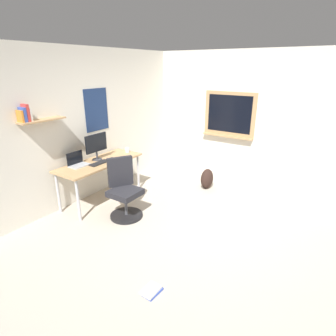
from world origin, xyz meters
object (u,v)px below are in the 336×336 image
(laptop, at_px, (78,162))
(coffee_mug, at_px, (127,150))
(keyboard, at_px, (100,163))
(desk, at_px, (100,165))
(book_stack_on_floor, at_px, (151,291))
(backpack, at_px, (207,179))
(monitor_primary, at_px, (96,145))
(office_chair, at_px, (124,192))
(computer_mouse, at_px, (111,158))

(laptop, xyz_separation_m, coffee_mug, (1.03, -0.17, -0.01))
(laptop, xyz_separation_m, keyboard, (0.27, -0.22, -0.04))
(desk, relative_size, laptop, 5.04)
(laptop, distance_m, book_stack_on_floor, 2.52)
(desk, xyz_separation_m, backpack, (1.50, -1.34, -0.46))
(monitor_primary, relative_size, backpack, 1.16)
(office_chair, relative_size, laptop, 3.06)
(laptop, height_order, computer_mouse, laptop)
(coffee_mug, relative_size, backpack, 0.23)
(desk, height_order, office_chair, office_chair)
(laptop, xyz_separation_m, monitor_primary, (0.39, -0.05, 0.22))
(office_chair, bearing_deg, coffee_mug, 38.09)
(office_chair, bearing_deg, laptop, 100.58)
(office_chair, height_order, keyboard, office_chair)
(office_chair, distance_m, monitor_primary, 1.03)
(monitor_primary, distance_m, coffee_mug, 0.69)
(office_chair, bearing_deg, computer_mouse, 58.17)
(desk, height_order, monitor_primary, monitor_primary)
(computer_mouse, bearing_deg, laptop, 158.07)
(backpack, bearing_deg, office_chair, 159.64)
(desk, relative_size, book_stack_on_floor, 6.77)
(monitor_primary, distance_m, book_stack_on_floor, 2.72)
(desk, bearing_deg, monitor_primary, 68.33)
(keyboard, distance_m, backpack, 2.10)
(office_chair, bearing_deg, book_stack_on_floor, -128.83)
(computer_mouse, bearing_deg, book_stack_on_floor, -126.74)
(laptop, relative_size, coffee_mug, 3.37)
(keyboard, bearing_deg, monitor_primary, 56.14)
(computer_mouse, bearing_deg, coffee_mug, 5.97)
(monitor_primary, height_order, computer_mouse, monitor_primary)
(book_stack_on_floor, bearing_deg, office_chair, 51.17)
(desk, distance_m, coffee_mug, 0.69)
(office_chair, height_order, coffee_mug, office_chair)
(computer_mouse, bearing_deg, keyboard, 180.00)
(office_chair, xyz_separation_m, computer_mouse, (0.39, 0.63, 0.34))
(keyboard, xyz_separation_m, backpack, (1.58, -1.26, -0.54))
(laptop, bearing_deg, office_chair, -79.42)
(monitor_primary, bearing_deg, keyboard, -123.86)
(laptop, distance_m, computer_mouse, 0.60)
(laptop, distance_m, backpack, 2.45)
(coffee_mug, bearing_deg, keyboard, -176.23)
(office_chair, distance_m, computer_mouse, 0.82)
(desk, distance_m, backpack, 2.07)
(coffee_mug, height_order, backpack, coffee_mug)
(office_chair, distance_m, keyboard, 0.72)
(backpack, bearing_deg, computer_mouse, 135.88)
(keyboard, height_order, coffee_mug, coffee_mug)
(office_chair, xyz_separation_m, book_stack_on_floor, (-1.09, -1.36, -0.38))
(office_chair, height_order, computer_mouse, office_chair)
(desk, xyz_separation_m, keyboard, (-0.08, -0.08, 0.08))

